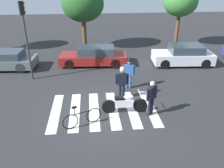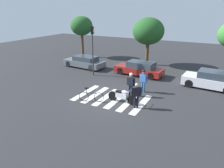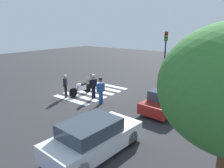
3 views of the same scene
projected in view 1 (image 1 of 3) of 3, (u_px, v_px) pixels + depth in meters
ground_plane at (104, 110)px, 10.88m from camera, size 60.00×60.00×0.00m
police_motorcycle at (125, 103)px, 10.49m from camera, size 2.11×0.62×1.04m
leaning_bicycle at (82, 118)px, 9.59m from camera, size 1.62×0.72×1.01m
officer_on_foot at (122, 81)px, 11.45m from camera, size 0.66×0.25×1.75m
officer_by_motorcycle at (151, 96)px, 10.09m from camera, size 0.55×0.45×1.68m
pedestrian_bystander at (129, 71)px, 12.51m from camera, size 0.66×0.29×1.77m
crosswalk_stripes at (104, 110)px, 10.88m from camera, size 4.95×3.35×0.01m
car_grey_coupe at (2, 60)px, 15.34m from camera, size 4.64×2.07×1.25m
car_maroon_wagon at (94, 56)px, 16.03m from camera, size 4.71×1.98×1.33m
car_white_van at (183, 55)px, 16.07m from camera, size 4.22×2.07×1.42m
traffic_light_pole at (25, 30)px, 12.78m from camera, size 0.36×0.33×4.55m
street_tree_mid at (83, 4)px, 18.33m from camera, size 3.40×3.40×5.16m
street_tree_far at (181, 2)px, 19.01m from camera, size 2.86×2.86×5.00m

